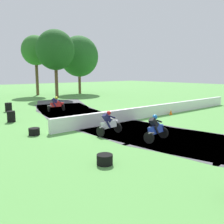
# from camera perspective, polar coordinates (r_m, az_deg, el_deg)

# --- Properties ---
(ground_plane) EXTENTS (120.00, 120.00, 0.00)m
(ground_plane) POSITION_cam_1_polar(r_m,az_deg,el_deg) (17.09, -0.83, -2.82)
(ground_plane) COLOR #569947
(track_asphalt) EXTENTS (9.62, 33.44, 0.01)m
(track_asphalt) POSITION_cam_1_polar(r_m,az_deg,el_deg) (17.79, 1.94, -2.32)
(track_asphalt) COLOR #47474C
(track_asphalt) RESTS_ON ground
(safety_barrier) EXTENTS (20.20, 0.41, 0.90)m
(safety_barrier) POSITION_cam_1_polar(r_m,az_deg,el_deg) (20.99, 11.33, 0.53)
(safety_barrier) COLOR white
(safety_barrier) RESTS_ON ground
(motorcycle_lead_red) EXTENTS (1.71, 0.97, 1.43)m
(motorcycle_lead_red) POSITION_cam_1_polar(r_m,az_deg,el_deg) (23.23, -12.82, 1.80)
(motorcycle_lead_red) COLOR black
(motorcycle_lead_red) RESTS_ON ground
(motorcycle_chase_white) EXTENTS (1.68, 0.85, 1.43)m
(motorcycle_chase_white) POSITION_cam_1_polar(r_m,az_deg,el_deg) (14.21, -0.59, -2.64)
(motorcycle_chase_white) COLOR black
(motorcycle_chase_white) RESTS_ON ground
(motorcycle_trailing_blue) EXTENTS (1.67, 0.92, 1.43)m
(motorcycle_trailing_blue) POSITION_cam_1_polar(r_m,az_deg,el_deg) (13.19, 10.24, -3.73)
(motorcycle_trailing_blue) COLOR black
(motorcycle_trailing_blue) RESTS_ON ground
(tire_stack_near) EXTENTS (0.60, 0.60, 0.80)m
(tire_stack_near) POSITION_cam_1_polar(r_m,az_deg,el_deg) (24.35, -22.98, 1.05)
(tire_stack_near) COLOR black
(tire_stack_near) RESTS_ON ground
(tire_stack_mid_a) EXTENTS (0.57, 0.57, 0.80)m
(tire_stack_mid_a) POSITION_cam_1_polar(r_m,az_deg,el_deg) (19.18, -22.44, -0.98)
(tire_stack_mid_a) COLOR black
(tire_stack_mid_a) RESTS_ON ground
(tire_stack_mid_b) EXTENTS (0.63, 0.63, 0.40)m
(tire_stack_mid_b) POSITION_cam_1_polar(r_m,az_deg,el_deg) (14.84, -17.68, -4.36)
(tire_stack_mid_b) COLOR black
(tire_stack_mid_b) RESTS_ON ground
(tire_stack_far) EXTENTS (0.64, 0.64, 0.40)m
(tire_stack_far) POSITION_cam_1_polar(r_m,az_deg,el_deg) (9.80, -1.71, -10.99)
(tire_stack_far) COLOR black
(tire_stack_far) RESTS_ON ground
(traffic_cone) EXTENTS (0.28, 0.28, 0.44)m
(traffic_cone) POSITION_cam_1_polar(r_m,az_deg,el_deg) (21.31, 13.56, -0.04)
(traffic_cone) COLOR orange
(traffic_cone) RESTS_ON ground
(tree_far_left) EXTENTS (6.28, 6.28, 9.39)m
(tree_far_left) POSITION_cam_1_polar(r_m,az_deg,el_deg) (41.49, -7.68, 12.71)
(tree_far_left) COLOR brown
(tree_far_left) RESTS_ON ground
(tree_far_right) EXTENTS (5.16, 5.16, 9.24)m
(tree_far_right) POSITION_cam_1_polar(r_m,az_deg,el_deg) (35.01, -13.07, 13.88)
(tree_far_right) COLOR brown
(tree_far_right) RESTS_ON ground
(tree_mid_rise) EXTENTS (4.28, 4.28, 9.08)m
(tree_mid_rise) POSITION_cam_1_polar(r_m,az_deg,el_deg) (40.07, -17.36, 13.50)
(tree_mid_rise) COLOR brown
(tree_mid_rise) RESTS_ON ground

